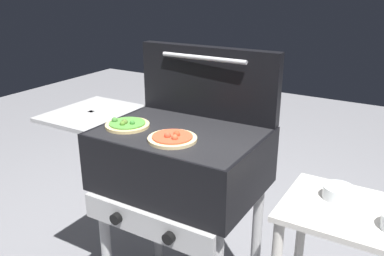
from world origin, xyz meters
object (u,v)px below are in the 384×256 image
at_px(pizza_veggie, 127,124).
at_px(topping_bowl_near, 338,193).
at_px(grill, 178,163).
at_px(pizza_pepperoni, 172,138).

distance_m(pizza_veggie, topping_bowl_near, 0.84).
bearing_deg(grill, topping_bowl_near, 5.12).
bearing_deg(pizza_pepperoni, pizza_veggie, 172.84).
xyz_separation_m(grill, pizza_pepperoni, (0.04, -0.10, 0.15)).
relative_size(grill, pizza_pepperoni, 5.22).
xyz_separation_m(pizza_veggie, topping_bowl_near, (0.82, 0.13, -0.14)).
xyz_separation_m(grill, topping_bowl_near, (0.62, 0.06, 0.01)).
bearing_deg(topping_bowl_near, pizza_veggie, -171.23).
height_order(pizza_pepperoni, pizza_veggie, same).
bearing_deg(pizza_veggie, grill, 19.64).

